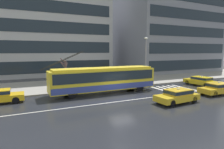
{
  "coord_description": "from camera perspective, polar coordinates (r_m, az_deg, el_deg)",
  "views": [
    {
      "loc": [
        -9.3,
        -17.11,
        4.87
      ],
      "look_at": [
        0.55,
        3.73,
        1.99
      ],
      "focal_mm": 30.51,
      "sensor_mm": 36.0,
      "label": 1
    }
  ],
  "objects": [
    {
      "name": "taxi_oncoming_near",
      "position": [
        19.05,
        19.01,
        -5.92
      ],
      "size": [
        4.39,
        2.05,
        1.39
      ],
      "color": "gold",
      "rests_on": "ground_plane"
    },
    {
      "name": "crosswalk_stripe_edge_far",
      "position": [
        27.11,
        20.68,
        -3.68
      ],
      "size": [
        0.44,
        4.4,
        0.01
      ],
      "primitive_type": "cube",
      "color": "beige",
      "rests_on": "ground_plane"
    },
    {
      "name": "taxi_cross_traffic",
      "position": [
        29.5,
        25.03,
        -1.67
      ],
      "size": [
        2.09,
        4.6,
        1.39
      ],
      "color": "yellow",
      "rests_on": "ground_plane"
    },
    {
      "name": "pedestrian_approaching_curb",
      "position": [
        25.81,
        -10.2,
        0.18
      ],
      "size": [
        1.48,
        1.48,
        2.03
      ],
      "color": "#28374F",
      "rests_on": "sidewalk_slab"
    },
    {
      "name": "crosswalk_stripe_center",
      "position": [
        25.86,
        17.9,
        -4.07
      ],
      "size": [
        0.44,
        4.4,
        0.01
      ],
      "primitive_type": "cube",
      "color": "beige",
      "rests_on": "ground_plane"
    },
    {
      "name": "pedestrian_at_shelter",
      "position": [
        25.02,
        -0.94,
        -0.06
      ],
      "size": [
        1.43,
        1.43,
        1.98
      ],
      "color": "brown",
      "rests_on": "sidewalk_slab"
    },
    {
      "name": "bus_shelter",
      "position": [
        24.4,
        -9.96,
        0.32
      ],
      "size": [
        3.75,
        1.53,
        2.57
      ],
      "color": "gray",
      "rests_on": "sidewalk_slab"
    },
    {
      "name": "ground_plane",
      "position": [
        20.08,
        3.15,
        -6.93
      ],
      "size": [
        160.0,
        160.0,
        0.0
      ],
      "primitive_type": "plane",
      "color": "#23242A"
    },
    {
      "name": "crosswalk_stripe_inner_b",
      "position": [
        26.48,
        19.32,
        -3.87
      ],
      "size": [
        0.44,
        4.4,
        0.01
      ],
      "primitive_type": "cube",
      "color": "beige",
      "rests_on": "ground_plane"
    },
    {
      "name": "street_tree_bare",
      "position": [
        25.69,
        -13.83,
        0.79
      ],
      "size": [
        1.27,
        1.05,
        3.78
      ],
      "color": "#4E3A37",
      "rests_on": "sidewalk_slab"
    },
    {
      "name": "crosswalk_stripe_edge_near",
      "position": [
        24.68,
        14.84,
        -4.49
      ],
      "size": [
        0.44,
        4.4,
        0.01
      ],
      "primitive_type": "cube",
      "color": "beige",
      "rests_on": "ground_plane"
    },
    {
      "name": "trolleybus",
      "position": [
        22.1,
        -2.4,
        -1.34
      ],
      "size": [
        13.15,
        2.58,
        4.83
      ],
      "color": "yellow",
      "rests_on": "ground_plane"
    },
    {
      "name": "street_lamp",
      "position": [
        27.25,
        10.09,
        5.28
      ],
      "size": [
        0.6,
        0.32,
        6.59
      ],
      "color": "gray",
      "rests_on": "sidewalk_slab"
    },
    {
      "name": "crosswalk_stripe_inner_a",
      "position": [
        25.26,
        16.4,
        -4.28
      ],
      "size": [
        0.44,
        4.4,
        0.01
      ],
      "primitive_type": "cube",
      "color": "beige",
      "rests_on": "ground_plane"
    },
    {
      "name": "lane_centre_line",
      "position": [
        19.07,
        4.88,
        -7.69
      ],
      "size": [
        72.0,
        0.14,
        0.01
      ],
      "primitive_type": "cube",
      "color": "silver",
      "rests_on": "ground_plane"
    },
    {
      "name": "taxi_oncoming_far",
      "position": [
        24.59,
        29.19,
        -3.55
      ],
      "size": [
        4.4,
        1.93,
        1.39
      ],
      "color": "gold",
      "rests_on": "ground_plane"
    },
    {
      "name": "office_tower_corner_left",
      "position": [
        42.97,
        -20.66,
        19.65
      ],
      "size": [
        26.83,
        11.69,
        29.0
      ],
      "color": "#B0B0B4",
      "rests_on": "ground_plane"
    },
    {
      "name": "office_tower_corner_right",
      "position": [
        49.29,
        15.76,
        11.56
      ],
      "size": [
        22.47,
        15.72,
        17.8
      ],
      "color": "gray",
      "rests_on": "ground_plane"
    },
    {
      "name": "sidewalk_slab",
      "position": [
        28.72,
        -6.04,
        -2.54
      ],
      "size": [
        80.0,
        10.0,
        0.14
      ],
      "primitive_type": "cube",
      "color": "gray",
      "rests_on": "ground_plane"
    }
  ]
}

